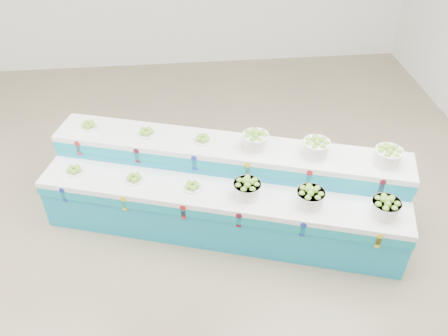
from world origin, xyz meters
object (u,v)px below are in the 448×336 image
(display_stand, at_px, (224,191))
(basket_lower_left, at_px, (247,188))
(basket_upper_right, at_px, (388,155))
(plate_upper_mid, at_px, (146,132))

(display_stand, xyz_separation_m, basket_lower_left, (0.23, -0.36, 0.33))
(basket_upper_right, bearing_deg, display_stand, 170.82)
(basket_lower_left, distance_m, plate_upper_mid, 1.49)
(basket_lower_left, bearing_deg, plate_upper_mid, 140.70)
(basket_upper_right, bearing_deg, basket_lower_left, -177.90)
(basket_lower_left, relative_size, plate_upper_mid, 1.50)
(basket_lower_left, height_order, plate_upper_mid, plate_upper_mid)
(display_stand, relative_size, basket_upper_right, 13.65)
(plate_upper_mid, distance_m, basket_upper_right, 2.89)
(plate_upper_mid, bearing_deg, basket_upper_right, -17.56)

